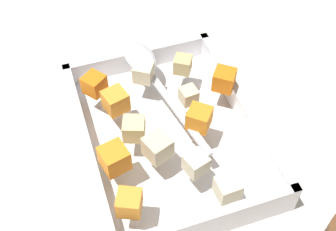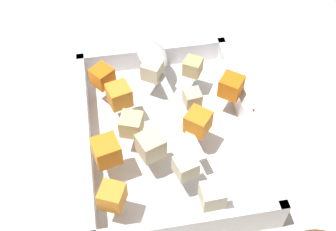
# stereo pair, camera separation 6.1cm
# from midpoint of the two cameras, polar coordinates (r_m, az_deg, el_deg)

# --- Properties ---
(ground_plane) EXTENTS (4.00, 4.00, 0.00)m
(ground_plane) POSITION_cam_midpoint_polar(r_m,az_deg,el_deg) (0.66, -1.76, -4.25)
(ground_plane) COLOR beige
(baking_dish) EXTENTS (0.33, 0.25, 0.05)m
(baking_dish) POSITION_cam_midpoint_polar(r_m,az_deg,el_deg) (0.65, -2.70, -2.86)
(baking_dish) COLOR silver
(baking_dish) RESTS_ON ground_plane
(carrot_chunk_near_right) EXTENTS (0.04, 0.04, 0.03)m
(carrot_chunk_near_right) POSITION_cam_midpoint_polar(r_m,az_deg,el_deg) (0.60, 1.23, -0.53)
(carrot_chunk_near_right) COLOR orange
(carrot_chunk_near_right) RESTS_ON baking_dish
(carrot_chunk_far_right) EXTENTS (0.04, 0.04, 0.03)m
(carrot_chunk_far_right) POSITION_cam_midpoint_polar(r_m,az_deg,el_deg) (0.66, 4.74, 4.59)
(carrot_chunk_far_right) COLOR orange
(carrot_chunk_far_right) RESTS_ON baking_dish
(carrot_chunk_corner_se) EXTENTS (0.04, 0.04, 0.03)m
(carrot_chunk_corner_se) POSITION_cam_midpoint_polar(r_m,az_deg,el_deg) (0.54, -8.45, -11.50)
(carrot_chunk_corner_se) COLOR orange
(carrot_chunk_corner_se) RESTS_ON baking_dish
(carrot_chunk_corner_nw) EXTENTS (0.04, 0.04, 0.03)m
(carrot_chunk_corner_nw) POSITION_cam_midpoint_polar(r_m,az_deg,el_deg) (0.57, -10.14, -5.76)
(carrot_chunk_corner_nw) COLOR orange
(carrot_chunk_corner_nw) RESTS_ON baking_dish
(carrot_chunk_mid_left) EXTENTS (0.04, 0.04, 0.03)m
(carrot_chunk_mid_left) POSITION_cam_midpoint_polar(r_m,az_deg,el_deg) (0.63, -9.68, 1.73)
(carrot_chunk_mid_left) COLOR orange
(carrot_chunk_mid_left) RESTS_ON baking_dish
(carrot_chunk_rim_edge) EXTENTS (0.04, 0.04, 0.03)m
(carrot_chunk_rim_edge) POSITION_cam_midpoint_polar(r_m,az_deg,el_deg) (0.66, -12.28, 3.89)
(carrot_chunk_rim_edge) COLOR orange
(carrot_chunk_rim_edge) RESTS_ON baking_dish
(potato_chunk_corner_sw) EXTENTS (0.04, 0.04, 0.03)m
(potato_chunk_corner_sw) POSITION_cam_midpoint_polar(r_m,az_deg,el_deg) (0.67, -5.87, 5.52)
(potato_chunk_corner_sw) COLOR beige
(potato_chunk_corner_sw) RESTS_ON baking_dish
(potato_chunk_near_spoon) EXTENTS (0.04, 0.04, 0.03)m
(potato_chunk_near_spoon) POSITION_cam_midpoint_polar(r_m,az_deg,el_deg) (0.68, -0.63, 6.57)
(potato_chunk_near_spoon) COLOR tan
(potato_chunk_near_spoon) RESTS_ON baking_dish
(potato_chunk_heap_side) EXTENTS (0.03, 0.03, 0.02)m
(potato_chunk_heap_side) POSITION_cam_midpoint_polar(r_m,az_deg,el_deg) (0.64, -0.03, 2.50)
(potato_chunk_heap_side) COLOR beige
(potato_chunk_heap_side) RESTS_ON baking_dish
(potato_chunk_near_left) EXTENTS (0.04, 0.04, 0.03)m
(potato_chunk_near_left) POSITION_cam_midpoint_polar(r_m,az_deg,el_deg) (0.60, -7.55, -1.58)
(potato_chunk_near_left) COLOR #E0CC89
(potato_chunk_near_left) RESTS_ON baking_dish
(potato_chunk_corner_ne) EXTENTS (0.03, 0.03, 0.03)m
(potato_chunk_corner_ne) POSITION_cam_midpoint_polar(r_m,az_deg,el_deg) (0.54, 4.61, -9.70)
(potato_chunk_corner_ne) COLOR beige
(potato_chunk_corner_ne) RESTS_ON baking_dish
(potato_chunk_heap_top) EXTENTS (0.03, 0.03, 0.03)m
(potato_chunk_heap_top) POSITION_cam_midpoint_polar(r_m,az_deg,el_deg) (0.56, 0.37, -6.61)
(potato_chunk_heap_top) COLOR beige
(potato_chunk_heap_top) RESTS_ON baking_dish
(potato_chunk_mid_right) EXTENTS (0.04, 0.04, 0.03)m
(potato_chunk_mid_right) POSITION_cam_midpoint_polar(r_m,az_deg,el_deg) (0.57, -4.44, -4.37)
(potato_chunk_mid_right) COLOR beige
(potato_chunk_mid_right) RESTS_ON baking_dish
(serving_spoon) EXTENTS (0.25, 0.07, 0.02)m
(serving_spoon) POSITION_cam_midpoint_polar(r_m,az_deg,el_deg) (0.69, -5.74, 6.75)
(serving_spoon) COLOR silver
(serving_spoon) RESTS_ON baking_dish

